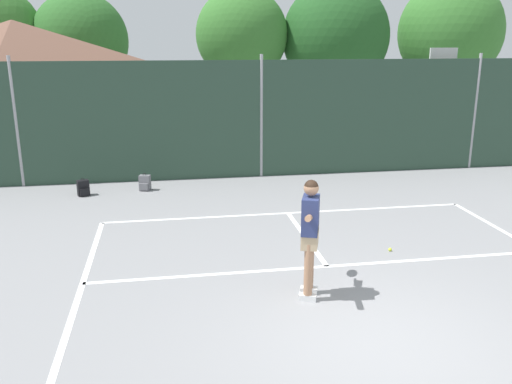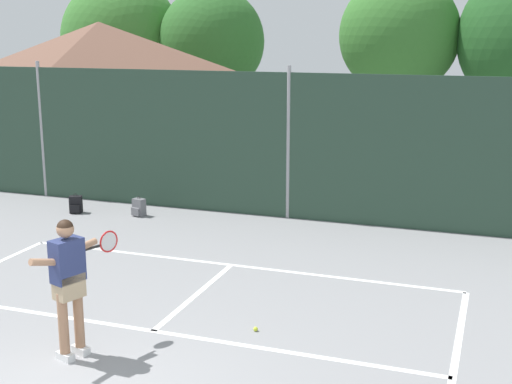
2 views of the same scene
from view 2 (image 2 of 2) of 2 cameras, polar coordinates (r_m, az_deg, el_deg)
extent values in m
cube|color=white|center=(12.72, -2.03, -5.98)|extent=(8.20, 0.10, 0.01)
cube|color=white|center=(10.16, -8.40, -11.18)|extent=(8.20, 0.10, 0.01)
cube|color=white|center=(11.39, -4.89, -8.35)|extent=(0.10, 2.97, 0.01)
cube|color=#284233|center=(15.53, 2.66, 3.73)|extent=(26.00, 0.05, 3.27)
cylinder|color=#99999E|center=(18.46, -17.10, 4.89)|extent=(0.09, 0.09, 3.42)
cylinder|color=#99999E|center=(15.52, 2.67, 4.00)|extent=(0.09, 0.09, 3.42)
cube|color=beige|center=(22.51, -12.39, 5.82)|extent=(6.55, 4.11, 2.85)
pyramid|color=brown|center=(22.35, -12.67, 11.43)|extent=(7.08, 4.44, 1.56)
cylinder|color=brown|center=(28.74, -10.68, 6.30)|extent=(0.36, 0.36, 1.74)
ellipsoid|color=#38752D|center=(28.56, -10.93, 12.14)|extent=(4.83, 4.34, 4.83)
cylinder|color=brown|center=(27.01, -3.57, 6.40)|extent=(0.36, 0.36, 2.04)
ellipsoid|color=#2D6628|center=(26.83, -3.66, 12.20)|extent=(4.02, 3.62, 4.02)
cylinder|color=brown|center=(25.12, 11.32, 5.90)|extent=(0.36, 0.36, 2.24)
ellipsoid|color=#38752D|center=(24.94, 11.62, 12.46)|extent=(4.11, 3.70, 4.11)
cube|color=silver|center=(9.57, -15.32, -12.82)|extent=(0.29, 0.20, 0.10)
cube|color=silver|center=(9.69, -14.14, -12.40)|extent=(0.29, 0.20, 0.10)
cylinder|color=#A37556|center=(9.38, -15.49, -10.29)|extent=(0.13, 0.13, 0.82)
cylinder|color=#A37556|center=(9.51, -14.30, -9.89)|extent=(0.13, 0.13, 0.82)
cube|color=tan|center=(9.27, -15.06, -7.41)|extent=(0.35, 0.42, 0.32)
cube|color=navy|center=(9.16, -15.18, -5.42)|extent=(0.36, 0.46, 0.56)
sphere|color=#A37556|center=(9.04, -15.34, -2.95)|extent=(0.22, 0.22, 0.22)
sphere|color=black|center=(9.04, -15.35, -2.83)|extent=(0.21, 0.21, 0.21)
cylinder|color=#A37556|center=(9.26, -14.31, -4.52)|extent=(0.27, 0.56, 0.17)
cylinder|color=#A37556|center=(8.99, -16.65, -5.52)|extent=(0.25, 0.51, 0.22)
cylinder|color=black|center=(9.41, -13.41, -4.51)|extent=(0.13, 0.29, 0.04)
torus|color=red|center=(9.65, -11.95, -3.98)|extent=(0.12, 0.29, 0.30)
cylinder|color=silver|center=(9.65, -11.95, -3.98)|extent=(0.09, 0.25, 0.26)
sphere|color=#CCE033|center=(10.05, -0.04, -11.14)|extent=(0.07, 0.07, 0.07)
cube|color=black|center=(16.76, -14.51, -0.99)|extent=(0.33, 0.27, 0.40)
cube|color=black|center=(16.66, -14.58, -1.36)|extent=(0.23, 0.14, 0.18)
torus|color=black|center=(16.71, -14.55, -0.26)|extent=(0.09, 0.05, 0.09)
cube|color=slate|center=(16.19, -9.54, -1.24)|extent=(0.32, 0.25, 0.40)
cube|color=slate|center=(16.13, -9.82, -1.60)|extent=(0.23, 0.12, 0.18)
torus|color=black|center=(16.14, -9.56, -0.48)|extent=(0.09, 0.04, 0.09)
camera|label=1|loc=(7.10, -71.79, 1.32)|focal=37.82mm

